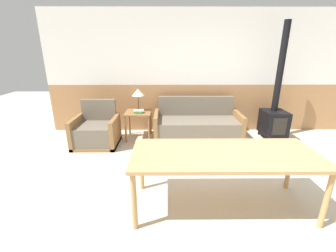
# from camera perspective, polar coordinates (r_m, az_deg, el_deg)

# --- Properties ---
(ground_plane) EXTENTS (16.00, 16.00, 0.00)m
(ground_plane) POSITION_cam_1_polar(r_m,az_deg,el_deg) (3.28, 16.21, -16.35)
(ground_plane) COLOR beige
(wall_back) EXTENTS (7.20, 0.06, 2.70)m
(wall_back) POSITION_cam_1_polar(r_m,az_deg,el_deg) (5.29, 9.61, 13.08)
(wall_back) COLOR #AD7A4C
(wall_back) RESTS_ON ground_plane
(couch) EXTENTS (1.83, 0.82, 0.88)m
(couch) POSITION_cam_1_polar(r_m,az_deg,el_deg) (4.89, 7.36, -0.24)
(couch) COLOR olive
(couch) RESTS_ON ground_plane
(armchair) EXTENTS (0.86, 0.76, 0.88)m
(armchair) POSITION_cam_1_polar(r_m,az_deg,el_deg) (4.78, -17.72, -1.45)
(armchair) COLOR olive
(armchair) RESTS_ON ground_plane
(side_table) EXTENTS (0.54, 0.54, 0.60)m
(side_table) POSITION_cam_1_polar(r_m,az_deg,el_deg) (4.88, -7.54, 2.46)
(side_table) COLOR olive
(side_table) RESTS_ON ground_plane
(table_lamp) EXTENTS (0.27, 0.27, 0.48)m
(table_lamp) POSITION_cam_1_polar(r_m,az_deg,el_deg) (4.86, -7.62, 8.26)
(table_lamp) COLOR #4C3823
(table_lamp) RESTS_ON side_table
(book_stack) EXTENTS (0.21, 0.14, 0.06)m
(book_stack) POSITION_cam_1_polar(r_m,az_deg,el_deg) (4.75, -7.46, 3.68)
(book_stack) COLOR #2D7F3D
(book_stack) RESTS_ON side_table
(dining_table) EXTENTS (2.14, 0.86, 0.73)m
(dining_table) POSITION_cam_1_polar(r_m,az_deg,el_deg) (2.71, 14.09, -7.77)
(dining_table) COLOR tan
(dining_table) RESTS_ON ground_plane
(wood_stove) EXTENTS (0.47, 0.56, 2.40)m
(wood_stove) POSITION_cam_1_polar(r_m,az_deg,el_deg) (5.33, 25.47, 3.01)
(wood_stove) COLOR black
(wood_stove) RESTS_ON ground_plane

